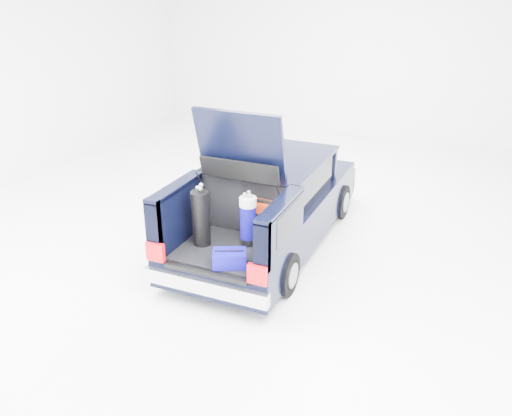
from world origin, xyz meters
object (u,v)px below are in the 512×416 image
at_px(red_suitcase, 264,223).
at_px(black_golf_bag, 201,218).
at_px(blue_golf_bag, 248,220).
at_px(blue_duffel, 229,258).
at_px(car, 271,203).

relative_size(red_suitcase, black_golf_bag, 0.71).
height_order(blue_golf_bag, blue_duffel, blue_golf_bag).
xyz_separation_m(red_suitcase, blue_duffel, (-0.15, -0.81, -0.19)).
height_order(car, blue_duffel, car).
bearing_deg(blue_golf_bag, red_suitcase, 41.39).
bearing_deg(black_golf_bag, blue_duffel, -35.57).
height_order(red_suitcase, black_golf_bag, black_golf_bag).
distance_m(black_golf_bag, blue_duffel, 0.80).
distance_m(red_suitcase, blue_duffel, 0.85).
bearing_deg(blue_golf_bag, car, 102.12).
bearing_deg(red_suitcase, blue_golf_bag, -139.93).
xyz_separation_m(black_golf_bag, blue_golf_bag, (0.59, 0.28, -0.04)).
relative_size(black_golf_bag, blue_golf_bag, 1.12).
bearing_deg(red_suitcase, blue_duffel, -98.00).
xyz_separation_m(red_suitcase, black_golf_bag, (-0.78, -0.42, 0.11)).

